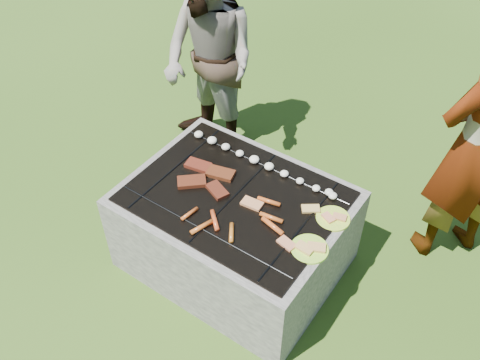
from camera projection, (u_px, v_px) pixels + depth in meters
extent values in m
plane|color=#284711|center=(236.00, 260.00, 3.59)|extent=(60.00, 60.00, 0.00)
cube|color=gray|center=(270.00, 193.00, 3.62)|extent=(1.30, 0.18, 0.60)
cube|color=gray|center=(195.00, 274.00, 3.14)|extent=(1.30, 0.18, 0.60)
cube|color=gray|center=(168.00, 194.00, 3.61)|extent=(0.18, 0.64, 0.60)
cube|color=#9E958C|center=(313.00, 271.00, 3.15)|extent=(0.18, 0.64, 0.60)
cube|color=black|center=(236.00, 236.00, 3.42)|extent=(0.94, 0.64, 0.48)
sphere|color=#FF5914|center=(235.00, 213.00, 3.27)|extent=(0.10, 0.10, 0.10)
cube|color=black|center=(235.00, 196.00, 3.17)|extent=(1.20, 0.90, 0.01)
cylinder|color=black|center=(177.00, 166.00, 3.35)|extent=(0.01, 0.88, 0.01)
cylinder|color=black|center=(235.00, 196.00, 3.16)|extent=(0.01, 0.88, 0.01)
cylinder|color=black|center=(301.00, 228.00, 2.98)|extent=(0.01, 0.88, 0.01)
cylinder|color=black|center=(202.00, 229.00, 2.97)|extent=(1.18, 0.01, 0.01)
cylinder|color=black|center=(265.00, 166.00, 3.35)|extent=(1.18, 0.01, 0.01)
ellipsoid|color=beige|center=(199.00, 134.00, 3.55)|extent=(0.06, 0.06, 0.04)
ellipsoid|color=#F2EECD|center=(212.00, 140.00, 3.50)|extent=(0.06, 0.06, 0.04)
ellipsoid|color=beige|center=(226.00, 147.00, 3.46)|extent=(0.06, 0.06, 0.04)
ellipsoid|color=#F4EACF|center=(240.00, 153.00, 3.41)|extent=(0.05, 0.05, 0.04)
ellipsoid|color=white|center=(254.00, 159.00, 3.36)|extent=(0.06, 0.06, 0.04)
ellipsoid|color=white|center=(269.00, 166.00, 3.32)|extent=(0.06, 0.06, 0.04)
ellipsoid|color=white|center=(284.00, 174.00, 3.28)|extent=(0.05, 0.05, 0.04)
ellipsoid|color=beige|center=(300.00, 181.00, 3.23)|extent=(0.05, 0.05, 0.03)
ellipsoid|color=white|center=(316.00, 188.00, 3.18)|extent=(0.05, 0.05, 0.03)
ellipsoid|color=beige|center=(333.00, 196.00, 3.14)|extent=(0.05, 0.05, 0.04)
ellipsoid|color=beige|center=(329.00, 192.00, 3.16)|extent=(0.05, 0.05, 0.04)
cube|color=maroon|center=(198.00, 165.00, 3.34)|extent=(0.17, 0.11, 0.02)
cube|color=brown|center=(221.00, 173.00, 3.29)|extent=(0.19, 0.13, 0.02)
cube|color=maroon|center=(192.00, 182.00, 3.23)|extent=(0.19, 0.19, 0.03)
cube|color=maroon|center=(217.00, 190.00, 3.18)|extent=(0.17, 0.13, 0.02)
cylinder|color=#BB751E|center=(269.00, 201.00, 3.11)|extent=(0.14, 0.05, 0.03)
cylinder|color=orange|center=(271.00, 218.00, 3.02)|extent=(0.14, 0.04, 0.03)
cylinder|color=orange|center=(273.00, 226.00, 2.97)|extent=(0.16, 0.06, 0.03)
cylinder|color=#DB4224|center=(215.00, 220.00, 3.00)|extent=(0.13, 0.12, 0.03)
cylinder|color=orange|center=(231.00, 233.00, 2.94)|extent=(0.10, 0.12, 0.02)
cylinder|color=orange|center=(189.00, 214.00, 3.04)|extent=(0.04, 0.12, 0.02)
cylinder|color=#D54B23|center=(202.00, 227.00, 2.97)|extent=(0.07, 0.15, 0.03)
cube|color=tan|center=(252.00, 204.00, 3.11)|extent=(0.13, 0.08, 0.02)
cube|color=#E4A475|center=(287.00, 243.00, 2.89)|extent=(0.11, 0.08, 0.01)
cube|color=#E3C774|center=(311.00, 209.00, 3.08)|extent=(0.12, 0.11, 0.01)
cylinder|color=#FFF53C|center=(333.00, 219.00, 3.04)|extent=(0.25, 0.25, 0.01)
cube|color=#F8B07E|center=(328.00, 217.00, 3.03)|extent=(0.09, 0.07, 0.01)
cube|color=tan|center=(340.00, 217.00, 3.03)|extent=(0.09, 0.07, 0.01)
cylinder|color=#FAFF3C|center=(309.00, 249.00, 2.88)|extent=(0.24, 0.24, 0.01)
cube|color=#E5D075|center=(305.00, 248.00, 2.86)|extent=(0.10, 0.07, 0.02)
cube|color=#DEAC71|center=(316.00, 247.00, 2.87)|extent=(0.12, 0.10, 0.02)
imported|color=#A99A8D|center=(479.00, 148.00, 3.09)|extent=(0.72, 0.75, 1.73)
imported|color=#A39388|center=(209.00, 62.00, 3.88)|extent=(0.91, 0.78, 1.62)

